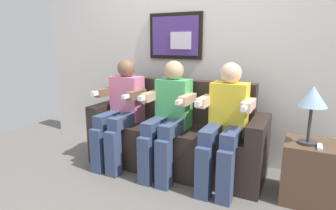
{
  "coord_description": "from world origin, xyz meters",
  "views": [
    {
      "loc": [
        1.15,
        -2.18,
        1.27
      ],
      "look_at": [
        0.0,
        0.15,
        0.7
      ],
      "focal_mm": 30.04,
      "sensor_mm": 36.0,
      "label": 1
    }
  ],
  "objects_px": {
    "person_on_left": "(121,109)",
    "side_table_right": "(309,172)",
    "person_in_middle": "(168,114)",
    "spare_remote_on_table": "(320,147)",
    "couch": "(176,138)",
    "table_lamp": "(312,99)",
    "person_on_right": "(225,121)"
  },
  "relations": [
    {
      "from": "person_on_left",
      "to": "side_table_right",
      "type": "height_order",
      "value": "person_on_left"
    },
    {
      "from": "person_in_middle",
      "to": "spare_remote_on_table",
      "type": "distance_m",
      "value": 1.3
    },
    {
      "from": "couch",
      "to": "table_lamp",
      "type": "bearing_deg",
      "value": -6.77
    },
    {
      "from": "person_on_right",
      "to": "person_on_left",
      "type": "bearing_deg",
      "value": 180.0
    },
    {
      "from": "person_in_middle",
      "to": "table_lamp",
      "type": "distance_m",
      "value": 1.24
    },
    {
      "from": "person_on_right",
      "to": "side_table_right",
      "type": "xyz_separation_m",
      "value": [
        0.69,
        0.06,
        -0.36
      ]
    },
    {
      "from": "table_lamp",
      "to": "spare_remote_on_table",
      "type": "xyz_separation_m",
      "value": [
        0.08,
        -0.06,
        -0.35
      ]
    },
    {
      "from": "person_on_left",
      "to": "person_in_middle",
      "type": "height_order",
      "value": "same"
    },
    {
      "from": "person_on_right",
      "to": "table_lamp",
      "type": "xyz_separation_m",
      "value": [
        0.66,
        0.02,
        0.25
      ]
    },
    {
      "from": "person_on_left",
      "to": "person_in_middle",
      "type": "xyz_separation_m",
      "value": [
        0.55,
        0.0,
        0.0
      ]
    },
    {
      "from": "side_table_right",
      "to": "spare_remote_on_table",
      "type": "distance_m",
      "value": 0.28
    },
    {
      "from": "couch",
      "to": "side_table_right",
      "type": "bearing_deg",
      "value": -4.85
    },
    {
      "from": "couch",
      "to": "person_on_left",
      "type": "relative_size",
      "value": 1.61
    },
    {
      "from": "person_on_right",
      "to": "spare_remote_on_table",
      "type": "xyz_separation_m",
      "value": [
        0.74,
        -0.04,
        -0.1
      ]
    },
    {
      "from": "person_on_left",
      "to": "side_table_right",
      "type": "relative_size",
      "value": 2.22
    },
    {
      "from": "couch",
      "to": "person_on_left",
      "type": "distance_m",
      "value": 0.65
    },
    {
      "from": "couch",
      "to": "person_on_right",
      "type": "relative_size",
      "value": 1.61
    },
    {
      "from": "person_on_left",
      "to": "table_lamp",
      "type": "bearing_deg",
      "value": 0.76
    },
    {
      "from": "spare_remote_on_table",
      "to": "person_on_right",
      "type": "bearing_deg",
      "value": 176.85
    },
    {
      "from": "person_on_left",
      "to": "person_in_middle",
      "type": "relative_size",
      "value": 1.0
    },
    {
      "from": "person_on_left",
      "to": "table_lamp",
      "type": "height_order",
      "value": "person_on_left"
    },
    {
      "from": "person_on_right",
      "to": "couch",
      "type": "bearing_deg",
      "value": 163.18
    },
    {
      "from": "side_table_right",
      "to": "person_in_middle",
      "type": "bearing_deg",
      "value": -177.17
    },
    {
      "from": "person_in_middle",
      "to": "couch",
      "type": "bearing_deg",
      "value": 89.98
    },
    {
      "from": "person_in_middle",
      "to": "side_table_right",
      "type": "height_order",
      "value": "person_in_middle"
    },
    {
      "from": "person_in_middle",
      "to": "side_table_right",
      "type": "xyz_separation_m",
      "value": [
        1.24,
        0.06,
        -0.36
      ]
    },
    {
      "from": "person_in_middle",
      "to": "spare_remote_on_table",
      "type": "relative_size",
      "value": 8.54
    },
    {
      "from": "side_table_right",
      "to": "spare_remote_on_table",
      "type": "xyz_separation_m",
      "value": [
        0.05,
        -0.1,
        0.26
      ]
    },
    {
      "from": "spare_remote_on_table",
      "to": "person_in_middle",
      "type": "bearing_deg",
      "value": 178.19
    },
    {
      "from": "couch",
      "to": "person_in_middle",
      "type": "bearing_deg",
      "value": -90.02
    },
    {
      "from": "couch",
      "to": "spare_remote_on_table",
      "type": "height_order",
      "value": "couch"
    },
    {
      "from": "person_on_right",
      "to": "side_table_right",
      "type": "relative_size",
      "value": 2.22
    }
  ]
}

